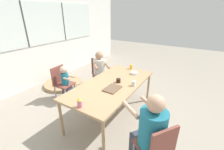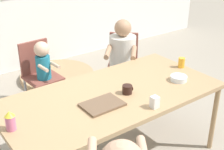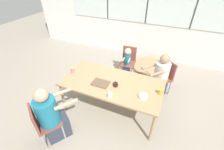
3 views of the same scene
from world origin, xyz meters
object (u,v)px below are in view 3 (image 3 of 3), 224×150
at_px(coffee_mug, 115,85).
at_px(bowl_white_shallow, 143,96).
at_px(person_toddler, 127,64).
at_px(folded_table_stack, 150,66).
at_px(chair_for_woman_green_shirt, 42,122).
at_px(person_man_blue_shirt, 159,78).
at_px(sippy_cup, 72,69).
at_px(chair_for_man_blue_shirt, 165,75).
at_px(juice_glass, 160,92).
at_px(chair_for_toddler, 128,59).
at_px(milk_carton_small, 110,95).
at_px(person_woman_green_shirt, 52,117).

distance_m(coffee_mug, bowl_white_shallow, 0.57).
relative_size(person_toddler, folded_table_stack, 0.81).
relative_size(chair_for_woman_green_shirt, folded_table_stack, 0.76).
bearing_deg(person_man_blue_shirt, sippy_cup, 70.28).
relative_size(coffee_mug, sippy_cup, 0.61).
distance_m(chair_for_man_blue_shirt, folded_table_stack, 1.21).
relative_size(sippy_cup, juice_glass, 1.46).
bearing_deg(sippy_cup, folded_table_stack, 56.09).
height_order(chair_for_woman_green_shirt, bowl_white_shallow, chair_for_woman_green_shirt).
xyz_separation_m(chair_for_toddler, coffee_mug, (0.21, -1.50, 0.29)).
relative_size(chair_for_toddler, milk_carton_small, 8.65).
xyz_separation_m(person_woman_green_shirt, milk_carton_small, (0.84, 0.62, 0.28)).
relative_size(chair_for_toddler, folded_table_stack, 0.76).
bearing_deg(milk_carton_small, person_woman_green_shirt, -143.32).
xyz_separation_m(chair_for_toddler, person_toddler, (0.01, -0.15, -0.06)).
bearing_deg(juice_glass, bowl_white_shallow, -141.93).
distance_m(chair_for_man_blue_shirt, chair_for_toddler, 1.11).
relative_size(person_man_blue_shirt, person_toddler, 1.20).
height_order(chair_for_man_blue_shirt, person_woman_green_shirt, person_woman_green_shirt).
distance_m(person_toddler, folded_table_stack, 1.03).
xyz_separation_m(sippy_cup, juice_glass, (1.87, 0.05, -0.03)).
bearing_deg(person_woman_green_shirt, person_toddler, 109.22).
bearing_deg(person_woman_green_shirt, folded_table_stack, 103.69).
relative_size(chair_for_man_blue_shirt, milk_carton_small, 8.65).
distance_m(sippy_cup, milk_carton_small, 1.13).
xyz_separation_m(chair_for_woman_green_shirt, coffee_mug, (0.91, 1.09, 0.29)).
relative_size(chair_for_toddler, person_toddler, 0.94).
bearing_deg(chair_for_toddler, person_toddler, 90.00).
distance_m(chair_for_toddler, sippy_cup, 1.69).
xyz_separation_m(person_man_blue_shirt, juice_glass, (0.10, -0.89, 0.33)).
bearing_deg(folded_table_stack, sippy_cup, -123.91).
bearing_deg(milk_carton_small, sippy_cup, 159.77).
xyz_separation_m(sippy_cup, folded_table_stack, (1.38, 2.05, -0.80)).
height_order(chair_for_man_blue_shirt, coffee_mug, chair_for_man_blue_shirt).
bearing_deg(juice_glass, coffee_mug, -172.16).
bearing_deg(bowl_white_shallow, person_woman_green_shirt, -148.21).
xyz_separation_m(chair_for_man_blue_shirt, person_man_blue_shirt, (-0.11, -0.13, -0.03)).
relative_size(person_man_blue_shirt, coffee_mug, 11.51).
bearing_deg(chair_for_man_blue_shirt, folded_table_stack, -20.48).
distance_m(person_woman_green_shirt, person_man_blue_shirt, 2.49).
bearing_deg(chair_for_woman_green_shirt, chair_for_man_blue_shirt, 85.93).
bearing_deg(milk_carton_small, person_toddler, 97.53).
relative_size(person_woman_green_shirt, sippy_cup, 7.61).
relative_size(sippy_cup, bowl_white_shallow, 0.97).
xyz_separation_m(person_woman_green_shirt, juice_glass, (1.64, 1.06, 0.29)).
distance_m(person_man_blue_shirt, sippy_cup, 2.03).
bearing_deg(sippy_cup, coffee_mug, -3.79).
bearing_deg(chair_for_man_blue_shirt, bowl_white_shallow, 119.52).
bearing_deg(person_woman_green_shirt, coffee_mug, 83.68).
height_order(person_man_blue_shirt, person_toddler, person_man_blue_shirt).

